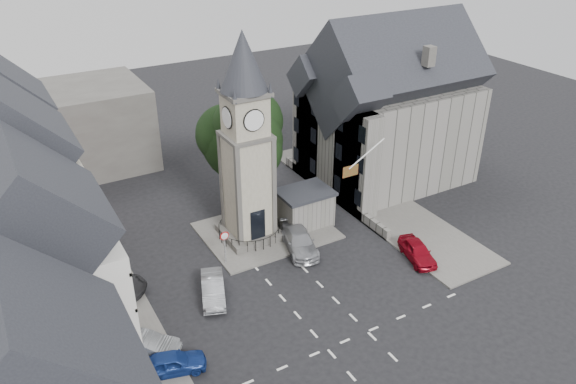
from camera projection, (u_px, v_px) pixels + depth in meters
ground at (301, 291)px, 38.58m from camera, size 120.00×120.00×0.00m
pavement_west at (96, 300)px, 37.66m from camera, size 6.00×30.00×0.14m
pavement_east at (371, 199)px, 49.91m from camera, size 6.00×26.00×0.14m
central_island at (266, 231)px, 45.31m from camera, size 10.00×8.00×0.16m
road_markings at (348, 340)px, 34.37m from camera, size 20.00×8.00×0.01m
clock_tower at (246, 143)px, 40.84m from camera, size 4.86×4.86×16.25m
stone_shelter at (305, 207)px, 45.68m from camera, size 4.30×3.30×3.08m
town_tree at (242, 130)px, 46.09m from camera, size 7.20×7.20×10.80m
warning_sign_post at (225, 241)px, 40.37m from camera, size 0.70×0.19×2.85m
terrace_pink at (8, 166)px, 40.90m from camera, size 8.10×7.60×12.80m
terrace_cream at (22, 214)px, 34.79m from camera, size 8.10×7.60×12.80m
terrace_tudor at (45, 290)px, 28.86m from camera, size 8.10×7.60×12.00m
backdrop_west at (40, 135)px, 52.83m from camera, size 20.00×10.00×8.00m
east_building at (387, 116)px, 50.85m from camera, size 14.40×11.40×12.60m
east_boundary_wall at (332, 194)px, 50.04m from camera, size 0.40×16.00×0.90m
flagpole at (367, 154)px, 41.82m from camera, size 3.68×0.10×2.74m
car_west_blue at (172, 363)px, 31.84m from camera, size 4.13×2.52×1.32m
car_west_silver at (144, 345)px, 33.01m from camera, size 4.26×3.63×1.38m
car_west_grey at (108, 284)px, 38.12m from camera, size 5.56×5.35×1.47m
car_island_silver at (213, 289)px, 37.68m from camera, size 2.83×4.49×1.40m
car_island_east at (299, 241)px, 42.76m from camera, size 3.29×5.45×1.48m
car_east_red at (417, 251)px, 41.64m from camera, size 2.61×4.34×1.38m
pedestrian at (349, 200)px, 48.14m from camera, size 0.72×0.59×1.71m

